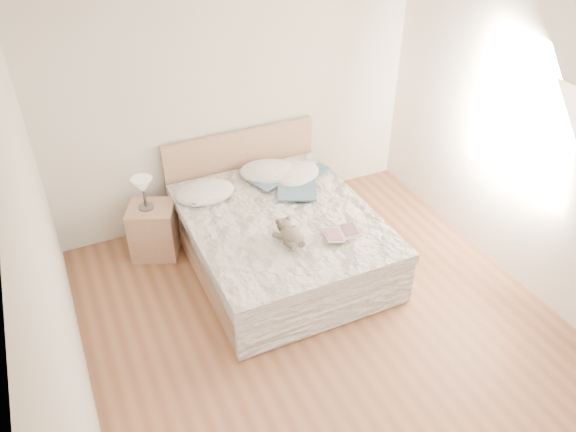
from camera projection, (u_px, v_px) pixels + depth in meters
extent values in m
cube|color=brown|center=(334.00, 338.00, 4.88)|extent=(4.00, 4.50, 0.00)
cube|color=silver|center=(356.00, 24.00, 3.32)|extent=(4.00, 4.50, 0.00)
cube|color=white|center=(235.00, 98.00, 5.77)|extent=(4.00, 0.02, 2.70)
cube|color=white|center=(56.00, 289.00, 3.41)|extent=(0.02, 4.50, 2.70)
cube|color=white|center=(547.00, 155.00, 4.79)|extent=(0.02, 4.50, 2.70)
cube|color=white|center=(523.00, 130.00, 4.95)|extent=(0.02, 1.30, 1.10)
cube|color=tan|center=(280.00, 254.00, 5.67)|extent=(1.68, 2.08, 0.20)
cube|color=white|center=(280.00, 234.00, 5.53)|extent=(1.60, 2.00, 0.30)
cube|color=white|center=(282.00, 221.00, 5.38)|extent=(1.72, 2.05, 0.10)
cube|color=tan|center=(241.00, 172.00, 6.21)|extent=(1.70, 0.06, 1.00)
cube|color=tan|center=(154.00, 230.00, 5.70)|extent=(0.57, 0.54, 0.56)
cylinder|color=#524B47|center=(146.00, 207.00, 5.53)|extent=(0.15, 0.15, 0.02)
cylinder|color=#3A3631|center=(144.00, 197.00, 5.47)|extent=(0.03, 0.03, 0.21)
cone|color=beige|center=(142.00, 186.00, 5.39)|extent=(0.22, 0.22, 0.15)
ellipsoid|color=white|center=(205.00, 192.00, 5.61)|extent=(0.62, 0.44, 0.18)
ellipsoid|color=white|center=(271.00, 172.00, 5.94)|extent=(0.80, 0.73, 0.20)
ellipsoid|color=white|center=(298.00, 174.00, 5.90)|extent=(0.66, 0.58, 0.16)
cube|color=silver|center=(200.00, 200.00, 5.52)|extent=(0.36, 0.31, 0.02)
cube|color=beige|center=(341.00, 233.00, 5.08)|extent=(0.38, 0.30, 0.02)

